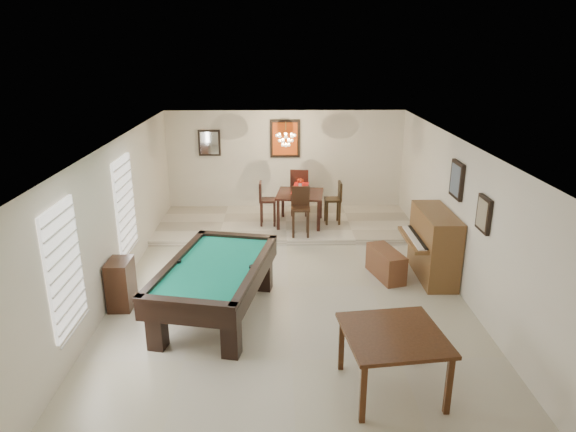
{
  "coord_description": "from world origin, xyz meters",
  "views": [
    {
      "loc": [
        -0.18,
        -8.36,
        4.17
      ],
      "look_at": [
        0.0,
        0.6,
        1.15
      ],
      "focal_mm": 32.0,
      "sensor_mm": 36.0,
      "label": 1
    }
  ],
  "objects_px": {
    "square_table": "(392,362)",
    "dining_chair_west": "(268,203)",
    "dining_table": "(300,206)",
    "dining_chair_north": "(300,191)",
    "chandelier": "(286,135)",
    "pool_table": "(216,291)",
    "dining_chair_east": "(333,203)",
    "apothecary_chest": "(121,284)",
    "dining_chair_south": "(301,212)",
    "flower_vase": "(300,183)",
    "piano_bench": "(386,264)",
    "upright_piano": "(426,245)"
  },
  "relations": [
    {
      "from": "square_table",
      "to": "dining_chair_west",
      "type": "relative_size",
      "value": 1.16
    },
    {
      "from": "dining_table",
      "to": "dining_chair_north",
      "type": "bearing_deg",
      "value": 88.16
    },
    {
      "from": "dining_chair_north",
      "to": "chandelier",
      "type": "relative_size",
      "value": 1.96
    },
    {
      "from": "dining_chair_west",
      "to": "square_table",
      "type": "bearing_deg",
      "value": -163.64
    },
    {
      "from": "pool_table",
      "to": "square_table",
      "type": "bearing_deg",
      "value": -27.24
    },
    {
      "from": "dining_chair_north",
      "to": "dining_chair_east",
      "type": "distance_m",
      "value": 1.01
    },
    {
      "from": "apothecary_chest",
      "to": "dining_chair_south",
      "type": "relative_size",
      "value": 0.76
    },
    {
      "from": "square_table",
      "to": "dining_table",
      "type": "xyz_separation_m",
      "value": [
        -0.89,
        6.0,
        0.15
      ]
    },
    {
      "from": "dining_chair_south",
      "to": "dining_chair_west",
      "type": "distance_m",
      "value": 1.05
    },
    {
      "from": "pool_table",
      "to": "square_table",
      "type": "height_order",
      "value": "pool_table"
    },
    {
      "from": "dining_chair_east",
      "to": "dining_chair_south",
      "type": "bearing_deg",
      "value": -45.68
    },
    {
      "from": "apothecary_chest",
      "to": "dining_table",
      "type": "distance_m",
      "value": 4.88
    },
    {
      "from": "square_table",
      "to": "flower_vase",
      "type": "distance_m",
      "value": 6.11
    },
    {
      "from": "flower_vase",
      "to": "dining_chair_east",
      "type": "height_order",
      "value": "flower_vase"
    },
    {
      "from": "pool_table",
      "to": "dining_chair_north",
      "type": "xyz_separation_m",
      "value": [
        1.53,
        4.79,
        0.27
      ]
    },
    {
      "from": "piano_bench",
      "to": "chandelier",
      "type": "distance_m",
      "value": 3.86
    },
    {
      "from": "piano_bench",
      "to": "dining_chair_south",
      "type": "relative_size",
      "value": 0.9
    },
    {
      "from": "pool_table",
      "to": "dining_table",
      "type": "relative_size",
      "value": 2.5
    },
    {
      "from": "square_table",
      "to": "dining_chair_north",
      "type": "bearing_deg",
      "value": 97.39
    },
    {
      "from": "dining_chair_east",
      "to": "chandelier",
      "type": "relative_size",
      "value": 1.66
    },
    {
      "from": "flower_vase",
      "to": "dining_chair_south",
      "type": "bearing_deg",
      "value": -91.46
    },
    {
      "from": "dining_chair_north",
      "to": "dining_table",
      "type": "bearing_deg",
      "value": 95.21
    },
    {
      "from": "piano_bench",
      "to": "flower_vase",
      "type": "bearing_deg",
      "value": 119.03
    },
    {
      "from": "dining_table",
      "to": "dining_chair_west",
      "type": "height_order",
      "value": "dining_chair_west"
    },
    {
      "from": "pool_table",
      "to": "chandelier",
      "type": "xyz_separation_m",
      "value": [
        1.18,
        4.19,
        1.76
      ]
    },
    {
      "from": "apothecary_chest",
      "to": "dining_chair_south",
      "type": "distance_m",
      "value": 4.3
    },
    {
      "from": "dining_table",
      "to": "dining_chair_north",
      "type": "xyz_separation_m",
      "value": [
        0.02,
        0.72,
        0.15
      ]
    },
    {
      "from": "dining_table",
      "to": "pool_table",
      "type": "bearing_deg",
      "value": -110.29
    },
    {
      "from": "piano_bench",
      "to": "dining_chair_north",
      "type": "relative_size",
      "value": 0.82
    },
    {
      "from": "square_table",
      "to": "dining_chair_north",
      "type": "height_order",
      "value": "dining_chair_north"
    },
    {
      "from": "pool_table",
      "to": "dining_chair_west",
      "type": "height_order",
      "value": "dining_chair_west"
    },
    {
      "from": "dining_chair_west",
      "to": "dining_chair_east",
      "type": "xyz_separation_m",
      "value": [
        1.52,
        0.07,
        -0.01
      ]
    },
    {
      "from": "dining_chair_north",
      "to": "pool_table",
      "type": "bearing_deg",
      "value": 79.34
    },
    {
      "from": "piano_bench",
      "to": "chandelier",
      "type": "bearing_deg",
      "value": 123.07
    },
    {
      "from": "flower_vase",
      "to": "pool_table",
      "type": "bearing_deg",
      "value": -110.29
    },
    {
      "from": "dining_chair_east",
      "to": "flower_vase",
      "type": "bearing_deg",
      "value": -88.77
    },
    {
      "from": "piano_bench",
      "to": "flower_vase",
      "type": "relative_size",
      "value": 4.21
    },
    {
      "from": "square_table",
      "to": "chandelier",
      "type": "bearing_deg",
      "value": 101.34
    },
    {
      "from": "square_table",
      "to": "apothecary_chest",
      "type": "distance_m",
      "value": 4.59
    },
    {
      "from": "square_table",
      "to": "piano_bench",
      "type": "relative_size",
      "value": 1.23
    },
    {
      "from": "dining_chair_west",
      "to": "dining_chair_east",
      "type": "relative_size",
      "value": 1.03
    },
    {
      "from": "pool_table",
      "to": "dining_chair_west",
      "type": "distance_m",
      "value": 4.12
    },
    {
      "from": "dining_chair_east",
      "to": "piano_bench",
      "type": "bearing_deg",
      "value": 13.12
    },
    {
      "from": "dining_table",
      "to": "dining_chair_south",
      "type": "height_order",
      "value": "dining_chair_south"
    },
    {
      "from": "dining_chair_south",
      "to": "dining_chair_north",
      "type": "height_order",
      "value": "dining_chair_north"
    },
    {
      "from": "piano_bench",
      "to": "upright_piano",
      "type": "bearing_deg",
      "value": 0.78
    },
    {
      "from": "pool_table",
      "to": "dining_table",
      "type": "height_order",
      "value": "dining_table"
    },
    {
      "from": "upright_piano",
      "to": "flower_vase",
      "type": "xyz_separation_m",
      "value": [
        -2.22,
        2.68,
        0.47
      ]
    },
    {
      "from": "pool_table",
      "to": "upright_piano",
      "type": "bearing_deg",
      "value": 31.95
    },
    {
      "from": "square_table",
      "to": "dining_chair_west",
      "type": "xyz_separation_m",
      "value": [
        -1.65,
        5.97,
        0.22
      ]
    }
  ]
}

